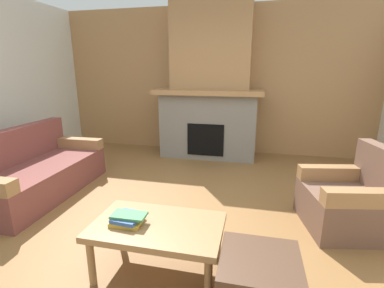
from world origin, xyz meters
TOP-DOWN VIEW (x-y plane):
  - ground at (0.00, 0.00)m, footprint 9.00×9.00m
  - wall_back_wood_panel at (0.00, 3.00)m, footprint 6.00×0.12m
  - fireplace at (0.00, 2.62)m, footprint 1.90×0.82m
  - couch at (-1.89, 0.41)m, footprint 0.88×1.82m
  - armchair at (1.81, 0.44)m, footprint 0.89×0.89m
  - coffee_table at (0.14, -0.61)m, footprint 1.00×0.60m
  - ottoman at (0.91, -0.81)m, footprint 0.52×0.52m
  - book_stack_near_edge at (-0.09, -0.66)m, footprint 0.27×0.22m

SIDE VIEW (x-z plane):
  - ground at x=0.00m, z-range 0.00..0.00m
  - ottoman at x=0.91m, z-range 0.00..0.40m
  - couch at x=-1.89m, z-range -0.14..0.71m
  - armchair at x=1.81m, z-range -0.13..0.72m
  - coffee_table at x=0.14m, z-range 0.16..0.59m
  - book_stack_near_edge at x=-0.09m, z-range 0.43..0.51m
  - fireplace at x=0.00m, z-range -0.19..2.51m
  - wall_back_wood_panel at x=0.00m, z-range 0.00..2.70m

